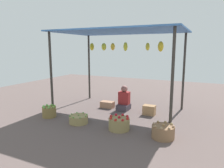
{
  "coord_description": "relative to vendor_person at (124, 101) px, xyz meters",
  "views": [
    {
      "loc": [
        2.48,
        -5.79,
        1.96
      ],
      "look_at": [
        0.0,
        -0.54,
        0.95
      ],
      "focal_mm": 33.45,
      "sensor_mm": 36.0,
      "label": 1
    }
  ],
  "objects": [
    {
      "name": "basket_red_apples",
      "position": [
        0.52,
        -1.59,
        -0.15
      ],
      "size": [
        0.51,
        0.51,
        0.35
      ],
      "color": "#94814F",
      "rests_on": "ground"
    },
    {
      "name": "basket_green_apples",
      "position": [
        -1.66,
        -1.58,
        -0.14
      ],
      "size": [
        0.39,
        0.39,
        0.35
      ],
      "color": "olive",
      "rests_on": "ground"
    },
    {
      "name": "wooden_crate_stacked_rear",
      "position": [
        0.87,
        -0.17,
        -0.16
      ],
      "size": [
        0.35,
        0.25,
        0.28
      ],
      "primitive_type": "cube",
      "color": "#A87B51",
      "rests_on": "ground"
    },
    {
      "name": "basket_potatoes",
      "position": [
        1.59,
        -1.62,
        -0.16
      ],
      "size": [
        0.5,
        0.5,
        0.33
      ],
      "color": "#886344",
      "rests_on": "ground"
    },
    {
      "name": "market_stall_structure",
      "position": [
        -0.06,
        -0.22,
        1.98
      ],
      "size": [
        3.77,
        2.42,
        2.45
      ],
      "color": "#38332D",
      "rests_on": "ground"
    },
    {
      "name": "basket_green_chilies",
      "position": [
        -0.62,
        -1.64,
        -0.2
      ],
      "size": [
        0.49,
        0.49,
        0.24
      ],
      "color": "#9A8752",
      "rests_on": "ground"
    },
    {
      "name": "vendor_person",
      "position": [
        0.0,
        0.0,
        0.0
      ],
      "size": [
        0.36,
        0.44,
        0.78
      ],
      "color": "#443A44",
      "rests_on": "ground"
    },
    {
      "name": "ground_plane",
      "position": [
        -0.06,
        -0.22,
        -0.3
      ],
      "size": [
        14.0,
        14.0,
        0.0
      ],
      "primitive_type": "plane",
      "color": "#604F4C"
    },
    {
      "name": "wooden_crate_near_vendor",
      "position": [
        -0.58,
        -0.02,
        -0.19
      ],
      "size": [
        0.43,
        0.26,
        0.21
      ],
      "primitive_type": "cube",
      "color": "#A8785A",
      "rests_on": "ground"
    }
  ]
}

